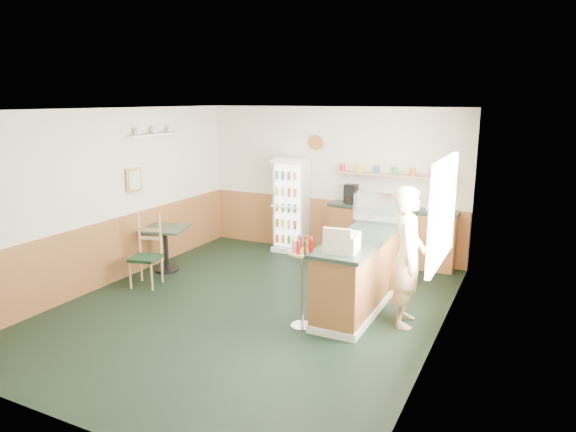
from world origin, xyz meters
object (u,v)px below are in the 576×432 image
Objects in this scene: cafe_table at (165,241)px; cafe_chair at (149,248)px; drinks_fridge at (291,205)px; display_case at (382,208)px; cash_register at (342,242)px; shopkeeper at (407,257)px; condiment_stand at (302,268)px.

cafe_chair reaches higher than cafe_table.
drinks_fridge is 2.27× the size of display_case.
cash_register reaches higher than cafe_chair.
cafe_chair is (-3.93, -0.30, -0.32)m from shopkeeper.
shopkeeper reaches higher than cash_register.
cafe_table is at bearing 91.37° from cafe_chair.
drinks_fridge is 1.52× the size of condiment_stand.
cash_register is 0.23× the size of shopkeeper.
display_case is (2.06, -1.11, 0.35)m from drinks_fridge.
condiment_stand is (-1.14, -0.67, -0.12)m from shopkeeper.
drinks_fridge is 3.48m from cash_register.
cafe_chair is at bearing 82.98° from shopkeeper.
cafe_chair is at bearing -73.93° from cafe_table.
drinks_fridge reaches higher than cafe_chair.
display_case is 1.69m from cash_register.
drinks_fridge is at bearing 38.40° from shopkeeper.
cafe_table is at bearing -123.52° from drinks_fridge.
drinks_fridge is at bearing 51.30° from cafe_chair.
condiment_stand is at bearing -61.72° from drinks_fridge.
cash_register is 0.36× the size of cafe_chair.
cafe_table is at bearing -164.93° from display_case.
condiment_stand reaches higher than cafe_table.
drinks_fridge is 2.46m from cafe_table.
shopkeeper reaches higher than cafe_table.
drinks_fridge is 3.41m from condiment_stand.
drinks_fridge is 2.06× the size of cafe_table.
condiment_stand is 2.81m from cafe_chair.
condiment_stand is at bearing -18.14° from cafe_table.
display_case is at bearing 10.46° from cafe_chair.
cash_register is 0.87m from shopkeeper.
display_case is 0.43× the size of shopkeeper.
display_case is 0.67× the size of condiment_stand.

